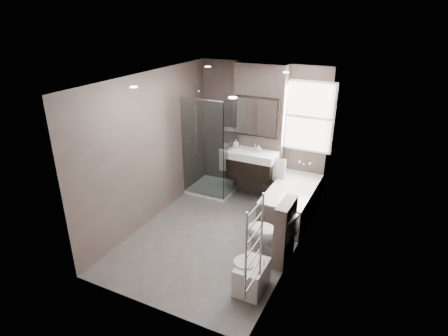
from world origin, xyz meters
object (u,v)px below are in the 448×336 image
Objects in this scene: vanity at (252,164)px; bidet at (251,276)px; bathtub at (292,200)px; toilet at (269,234)px.

bidet is (1.01, -2.46, -0.53)m from vanity.
vanity reaches higher than bathtub.
bathtub is 3.03× the size of bidet.
bathtub is at bearing -170.33° from toilet.
toilet is at bearing -88.05° from bathtub.
bathtub is 2.14m from bidet.
bathtub is 2.09× the size of toilet.
toilet reaches higher than bidet.
bidet is at bearing 10.82° from toilet.
toilet is (0.97, -1.65, -0.36)m from vanity.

